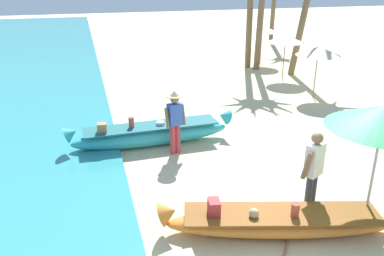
{
  "coord_description": "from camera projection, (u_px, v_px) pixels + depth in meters",
  "views": [
    {
      "loc": [
        -4.25,
        -5.91,
        4.52
      ],
      "look_at": [
        -1.87,
        2.88,
        0.9
      ],
      "focal_mm": 37.67,
      "sensor_mm": 36.0,
      "label": 1
    }
  ],
  "objects": [
    {
      "name": "ground_plane",
      "position": [
        321.0,
        213.0,
        8.0
      ],
      "size": [
        80.0,
        80.0,
        0.0
      ],
      "primitive_type": "plane",
      "color": "beige"
    },
    {
      "name": "boat_orange_foreground",
      "position": [
        280.0,
        221.0,
        7.31
      ],
      "size": [
        4.47,
        1.78,
        0.71
      ],
      "color": "orange",
      "rests_on": "ground"
    },
    {
      "name": "boat_cyan_midground",
      "position": [
        152.0,
        134.0,
        10.95
      ],
      "size": [
        4.63,
        0.91,
        0.86
      ],
      "color": "#33B2BC",
      "rests_on": "ground"
    },
    {
      "name": "person_vendor_hatted",
      "position": [
        175.0,
        118.0,
        10.23
      ],
      "size": [
        0.58,
        0.44,
        1.69
      ],
      "color": "#B2383D",
      "rests_on": "ground"
    },
    {
      "name": "person_tourist_customer",
      "position": [
        313.0,
        169.0,
        7.61
      ],
      "size": [
        0.58,
        0.45,
        1.74
      ],
      "color": "#333842",
      "rests_on": "ground"
    },
    {
      "name": "patio_umbrella_large",
      "position": [
        384.0,
        117.0,
        6.85
      ],
      "size": [
        1.93,
        1.93,
        2.38
      ],
      "color": "#B7B7BC",
      "rests_on": "ground"
    },
    {
      "name": "parasol_row_0",
      "position": [
        318.0,
        51.0,
        14.48
      ],
      "size": [
        1.6,
        1.6,
        1.91
      ],
      "color": "#8E6B47",
      "rests_on": "ground"
    },
    {
      "name": "parasol_row_1",
      "position": [
        286.0,
        39.0,
        16.97
      ],
      "size": [
        1.6,
        1.6,
        1.91
      ],
      "color": "#8E6B47",
      "rests_on": "ground"
    },
    {
      "name": "parasol_row_2",
      "position": [
        262.0,
        29.0,
        19.75
      ],
      "size": [
        1.6,
        1.6,
        1.91
      ],
      "color": "#8E6B47",
      "rests_on": "ground"
    }
  ]
}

